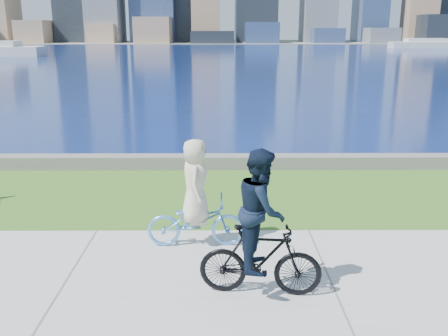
% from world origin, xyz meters
% --- Properties ---
extents(ground, '(320.00, 320.00, 0.00)m').
position_xyz_m(ground, '(0.00, 0.00, 0.00)').
color(ground, '#33631A').
rests_on(ground, ground).
extents(concrete_path, '(80.00, 3.50, 0.02)m').
position_xyz_m(concrete_path, '(0.00, 0.00, 0.01)').
color(concrete_path, '#B0B0AB').
rests_on(concrete_path, ground).
extents(seawall, '(90.00, 0.50, 0.35)m').
position_xyz_m(seawall, '(0.00, 6.20, 0.17)').
color(seawall, '#65625E').
rests_on(seawall, ground).
extents(bay_water, '(320.00, 131.00, 0.01)m').
position_xyz_m(bay_water, '(0.00, 72.00, 0.00)').
color(bay_water, navy).
rests_on(bay_water, ground).
extents(far_shore, '(320.00, 30.00, 0.12)m').
position_xyz_m(far_shore, '(0.00, 130.00, 0.06)').
color(far_shore, gray).
rests_on(far_shore, ground).
extents(ferry_far, '(13.50, 3.86, 1.83)m').
position_xyz_m(ferry_far, '(41.58, 91.09, 0.76)').
color(ferry_far, silver).
rests_on(ferry_far, ground).
extents(cyclist_woman, '(0.64, 1.71, 1.91)m').
position_xyz_m(cyclist_woman, '(1.91, 1.10, 0.73)').
color(cyclist_woman, '#60A5EB').
rests_on(cyclist_woman, ground).
extents(cyclist_man, '(0.73, 1.78, 2.14)m').
position_xyz_m(cyclist_man, '(2.90, -0.57, 0.92)').
color(cyclist_man, black).
rests_on(cyclist_man, ground).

